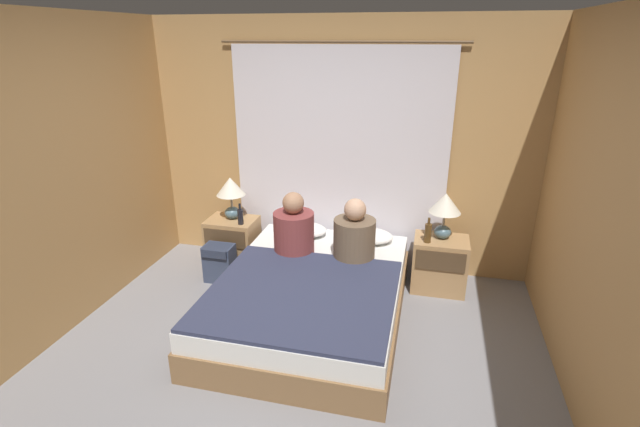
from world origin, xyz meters
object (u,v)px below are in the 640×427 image
nightstand_left (233,242)px  backpack_on_floor (219,261)px  nightstand_right (439,264)px  pillow_right (365,235)px  lamp_left (231,191)px  bed (311,297)px  pillow_left (300,229)px  beer_bottle_on_left_stand (240,216)px  beer_bottle_on_right_stand (428,233)px  person_right_in_bed (354,236)px  lamp_right (445,208)px  person_left_in_bed (294,229)px

nightstand_left → backpack_on_floor: (0.01, -0.35, -0.05)m
nightstand_right → pillow_right: pillow_right is taller
lamp_left → nightstand_right: bearing=-0.9°
bed → lamp_left: lamp_left is taller
nightstand_right → pillow_right: 0.76m
pillow_left → beer_bottle_on_left_stand: size_ratio=2.50×
bed → beer_bottle_on_right_stand: beer_bottle_on_right_stand is taller
lamp_left → pillow_left: bearing=0.1°
nightstand_left → lamp_left: lamp_left is taller
backpack_on_floor → pillow_left: bearing=28.2°
nightstand_left → pillow_left: bearing=2.8°
bed → nightstand_right: bearing=36.3°
lamp_left → bed: bearing=-37.5°
person_right_in_bed → beer_bottle_on_left_stand: person_right_in_bed is taller
lamp_right → nightstand_left: bearing=-179.1°
beer_bottle_on_left_stand → pillow_left: bearing=12.5°
lamp_left → pillow_left: lamp_left is taller
bed → pillow_right: bearing=67.9°
bed → pillow_left: bearing=112.1°
lamp_left → lamp_right: bearing=0.0°
beer_bottle_on_right_stand → backpack_on_floor: beer_bottle_on_right_stand is taller
nightstand_left → lamp_right: 2.20m
pillow_left → bed: bearing=-67.9°
person_left_in_bed → backpack_on_floor: person_left_in_bed is taller
pillow_right → bed: bearing=-112.1°
person_left_in_bed → beer_bottle_on_left_stand: (-0.64, 0.27, -0.03)m
pillow_right → nightstand_left: bearing=-178.5°
bed → person_left_in_bed: bearing=123.2°
person_right_in_bed → backpack_on_floor: person_right_in_bed is taller
nightstand_right → bed: bearing=-143.7°
lamp_left → backpack_on_floor: lamp_left is taller
nightstand_right → backpack_on_floor: (-2.12, -0.35, -0.05)m
bed → nightstand_right: 1.32m
lamp_left → pillow_right: bearing=0.1°
backpack_on_floor → person_right_in_bed: bearing=-0.3°
person_left_in_bed → backpack_on_floor: 0.89m
person_left_in_bed → person_right_in_bed: size_ratio=1.02×
bed → pillow_right: pillow_right is taller
beer_bottle_on_left_stand → nightstand_right: bearing=2.7°
nightstand_left → backpack_on_floor: nightstand_left is taller
pillow_right → lamp_left: bearing=-179.9°
person_right_in_bed → pillow_right: bearing=84.0°
backpack_on_floor → person_left_in_bed: bearing=-0.5°
nightstand_right → nightstand_left: bearing=180.0°
nightstand_right → pillow_left: 1.41m
person_left_in_bed → nightstand_right: bearing=15.0°
pillow_left → backpack_on_floor: pillow_left is taller
lamp_left → pillow_left: size_ratio=0.81×
person_right_in_bed → beer_bottle_on_left_stand: (-1.21, 0.27, -0.03)m
person_left_in_bed → bed: bearing=-56.8°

